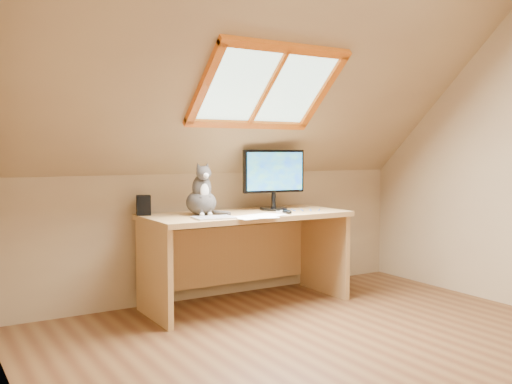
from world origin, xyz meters
TOP-DOWN VIEW (x-y plane):
  - ground at (0.00, 0.00)m, footprint 3.50×3.50m
  - room_shell at (0.00, -0.09)m, footprint 3.52×3.52m
  - desk at (0.03, 1.45)m, footprint 1.55×0.68m
  - monitor at (0.32, 1.45)m, footprint 0.52×0.22m
  - cat at (-0.33, 1.41)m, footprint 0.24×0.28m
  - desk_speaker at (-0.69, 1.63)m, footprint 0.13×0.13m
  - graphics_tablet at (-0.35, 1.18)m, footprint 0.29×0.22m
  - mouse at (0.25, 1.16)m, footprint 0.06×0.10m
  - papers at (0.00, 1.12)m, footprint 0.35×0.30m
  - cables at (0.42, 1.26)m, footprint 0.51×0.26m

SIDE VIEW (x-z plane):
  - ground at x=0.00m, z-range 0.00..0.00m
  - desk at x=0.03m, z-range 0.13..0.84m
  - papers at x=0.00m, z-range 0.71..0.71m
  - cables at x=0.42m, z-range 0.71..0.72m
  - graphics_tablet at x=-0.35m, z-range 0.71..0.72m
  - mouse at x=0.25m, z-range 0.71..0.74m
  - desk_speaker at x=-0.69m, z-range 0.71..0.85m
  - cat at x=-0.33m, z-range 0.65..1.05m
  - monitor at x=0.32m, z-range 0.75..1.22m
  - room_shell at x=0.00m, z-range 0.23..2.64m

